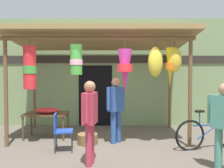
{
  "coord_description": "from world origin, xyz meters",
  "views": [
    {
      "loc": [
        0.31,
        -5.79,
        1.7
      ],
      "look_at": [
        0.26,
        1.12,
        1.43
      ],
      "focal_mm": 38.98,
      "sensor_mm": 36.0,
      "label": 1
    }
  ],
  "objects_px": {
    "wicker_basket_by_table": "(88,139)",
    "vendor_in_orange": "(116,105)",
    "display_table": "(46,116)",
    "parked_bicycle": "(210,134)",
    "folding_chair": "(60,129)",
    "shopper_by_bananas": "(90,116)",
    "customer_foreground": "(224,120)",
    "flower_heap_on_table": "(48,111)"
  },
  "relations": [
    {
      "from": "display_table",
      "to": "vendor_in_orange",
      "type": "distance_m",
      "value": 1.97
    },
    {
      "from": "parked_bicycle",
      "to": "customer_foreground",
      "type": "height_order",
      "value": "customer_foreground"
    },
    {
      "from": "flower_heap_on_table",
      "to": "vendor_in_orange",
      "type": "xyz_separation_m",
      "value": [
        1.82,
        -0.47,
        0.21
      ]
    },
    {
      "from": "customer_foreground",
      "to": "flower_heap_on_table",
      "type": "bearing_deg",
      "value": 148.22
    },
    {
      "from": "display_table",
      "to": "parked_bicycle",
      "type": "height_order",
      "value": "parked_bicycle"
    },
    {
      "from": "vendor_in_orange",
      "to": "parked_bicycle",
      "type": "bearing_deg",
      "value": -12.12
    },
    {
      "from": "shopper_by_bananas",
      "to": "folding_chair",
      "type": "bearing_deg",
      "value": 132.22
    },
    {
      "from": "vendor_in_orange",
      "to": "shopper_by_bananas",
      "type": "relative_size",
      "value": 1.02
    },
    {
      "from": "shopper_by_bananas",
      "to": "display_table",
      "type": "bearing_deg",
      "value": 124.69
    },
    {
      "from": "folding_chair",
      "to": "parked_bicycle",
      "type": "relative_size",
      "value": 0.49
    },
    {
      "from": "wicker_basket_by_table",
      "to": "vendor_in_orange",
      "type": "bearing_deg",
      "value": 7.89
    },
    {
      "from": "folding_chair",
      "to": "wicker_basket_by_table",
      "type": "height_order",
      "value": "folding_chair"
    },
    {
      "from": "flower_heap_on_table",
      "to": "shopper_by_bananas",
      "type": "relative_size",
      "value": 0.39
    },
    {
      "from": "flower_heap_on_table",
      "to": "customer_foreground",
      "type": "distance_m",
      "value": 4.33
    },
    {
      "from": "display_table",
      "to": "folding_chair",
      "type": "relative_size",
      "value": 1.36
    },
    {
      "from": "display_table",
      "to": "customer_foreground",
      "type": "bearing_deg",
      "value": -31.88
    },
    {
      "from": "parked_bicycle",
      "to": "wicker_basket_by_table",
      "type": "bearing_deg",
      "value": 172.66
    },
    {
      "from": "display_table",
      "to": "flower_heap_on_table",
      "type": "xyz_separation_m",
      "value": [
        0.04,
        -0.04,
        0.15
      ]
    },
    {
      "from": "display_table",
      "to": "vendor_in_orange",
      "type": "relative_size",
      "value": 0.71
    },
    {
      "from": "display_table",
      "to": "parked_bicycle",
      "type": "distance_m",
      "value": 4.15
    },
    {
      "from": "vendor_in_orange",
      "to": "customer_foreground",
      "type": "distance_m",
      "value": 2.59
    },
    {
      "from": "folding_chair",
      "to": "wicker_basket_by_table",
      "type": "bearing_deg",
      "value": 45.46
    },
    {
      "from": "display_table",
      "to": "parked_bicycle",
      "type": "relative_size",
      "value": 0.66
    },
    {
      "from": "shopper_by_bananas",
      "to": "customer_foreground",
      "type": "bearing_deg",
      "value": -8.25
    },
    {
      "from": "folding_chair",
      "to": "parked_bicycle",
      "type": "distance_m",
      "value": 3.41
    },
    {
      "from": "customer_foreground",
      "to": "parked_bicycle",
      "type": "bearing_deg",
      "value": 77.1
    },
    {
      "from": "parked_bicycle",
      "to": "vendor_in_orange",
      "type": "distance_m",
      "value": 2.29
    },
    {
      "from": "flower_heap_on_table",
      "to": "customer_foreground",
      "type": "bearing_deg",
      "value": -31.78
    },
    {
      "from": "flower_heap_on_table",
      "to": "parked_bicycle",
      "type": "relative_size",
      "value": 0.36
    },
    {
      "from": "customer_foreground",
      "to": "display_table",
      "type": "bearing_deg",
      "value": 148.12
    },
    {
      "from": "flower_heap_on_table",
      "to": "vendor_in_orange",
      "type": "bearing_deg",
      "value": -14.5
    },
    {
      "from": "wicker_basket_by_table",
      "to": "shopper_by_bananas",
      "type": "bearing_deg",
      "value": -82.02
    },
    {
      "from": "parked_bicycle",
      "to": "display_table",
      "type": "bearing_deg",
      "value": 166.43
    },
    {
      "from": "display_table",
      "to": "folding_chair",
      "type": "xyz_separation_m",
      "value": [
        0.63,
        -1.16,
        -0.09
      ]
    },
    {
      "from": "display_table",
      "to": "vendor_in_orange",
      "type": "height_order",
      "value": "vendor_in_orange"
    },
    {
      "from": "wicker_basket_by_table",
      "to": "shopper_by_bananas",
      "type": "xyz_separation_m",
      "value": [
        0.19,
        -1.37,
        0.81
      ]
    },
    {
      "from": "wicker_basket_by_table",
      "to": "customer_foreground",
      "type": "distance_m",
      "value": 3.17
    },
    {
      "from": "wicker_basket_by_table",
      "to": "customer_foreground",
      "type": "height_order",
      "value": "customer_foreground"
    },
    {
      "from": "wicker_basket_by_table",
      "to": "parked_bicycle",
      "type": "distance_m",
      "value": 2.89
    },
    {
      "from": "customer_foreground",
      "to": "shopper_by_bananas",
      "type": "xyz_separation_m",
      "value": [
        -2.36,
        0.34,
        0.02
      ]
    },
    {
      "from": "folding_chair",
      "to": "shopper_by_bananas",
      "type": "distance_m",
      "value": 1.18
    },
    {
      "from": "wicker_basket_by_table",
      "to": "vendor_in_orange",
      "type": "height_order",
      "value": "vendor_in_orange"
    }
  ]
}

